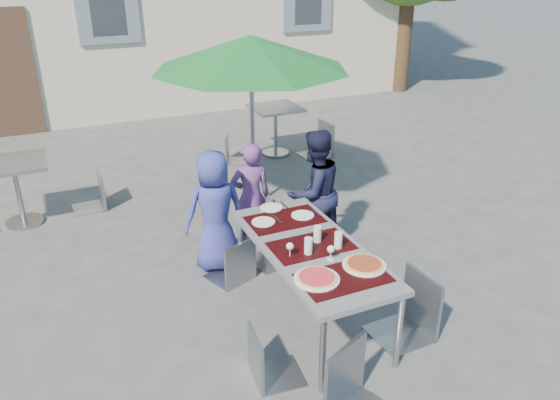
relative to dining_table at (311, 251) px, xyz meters
name	(u,v)px	position (x,y,z in m)	size (l,w,h in m)	color
ground	(277,369)	(-0.55, -0.50, -0.70)	(90.00, 90.00, 0.00)	#444447
dining_table	(311,251)	(0.00, 0.00, 0.00)	(0.80, 1.85, 0.76)	#4C4B51
pizza_near_left	(317,278)	(-0.21, -0.49, 0.07)	(0.36, 0.36, 0.03)	white
pizza_near_right	(364,264)	(0.24, -0.47, 0.07)	(0.35, 0.35, 0.03)	white
glassware	(319,242)	(0.03, -0.09, 0.13)	(0.51, 0.38, 0.15)	silver
place_settings	(280,215)	(-0.01, 0.65, 0.06)	(0.66, 0.50, 0.01)	white
child_0	(215,211)	(-0.49, 1.21, -0.05)	(0.63, 0.41, 1.29)	#363C96
child_1	(251,197)	(0.00, 1.45, -0.08)	(0.45, 0.29, 1.23)	#683C7B
child_2	(314,192)	(0.60, 1.10, 0.00)	(0.68, 0.39, 1.40)	#171834
chair_0	(233,236)	(-0.42, 0.85, -0.18)	(0.51, 0.51, 0.89)	gray
chair_1	(276,218)	(0.09, 0.97, -0.14)	(0.51, 0.51, 0.96)	gray
chair_2	(309,217)	(0.47, 0.95, -0.19)	(0.48, 0.49, 0.87)	gray
chair_3	(267,328)	(-0.66, -0.57, -0.21)	(0.41, 0.41, 0.84)	gray
chair_4	(416,271)	(0.71, -0.54, -0.07)	(0.49, 0.49, 1.05)	gray
chair_5	(360,345)	(-0.21, -1.15, -0.08)	(0.61, 0.61, 1.04)	gray
patio_umbrella	(251,54)	(0.42, 2.43, 1.27)	(2.38, 2.38, 2.18)	#9C9FA3
cafe_table_0	(16,180)	(-2.35, 3.11, -0.12)	(0.76, 0.76, 0.81)	#9C9FA3
bg_chair_r_0	(91,170)	(-1.49, 3.24, -0.18)	(0.41, 0.40, 0.89)	#8F969A
cafe_table_1	(276,121)	(1.47, 4.12, -0.13)	(0.75, 0.75, 0.80)	#9C9FA3
bg_chair_l_1	(232,132)	(0.72, 4.09, -0.20)	(0.50, 0.50, 0.85)	gray
bg_chair_r_1	(321,119)	(2.14, 3.81, -0.10)	(0.49, 0.48, 1.01)	gray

